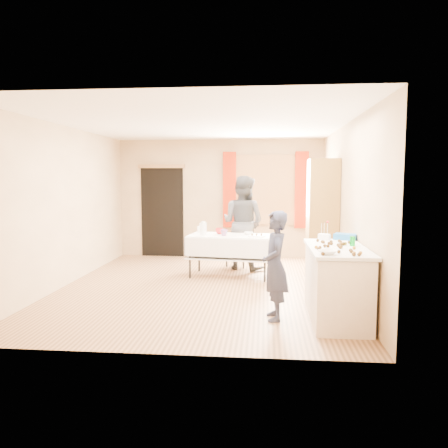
# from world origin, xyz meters

# --- Properties ---
(floor) EXTENTS (4.50, 5.50, 0.02)m
(floor) POSITION_xyz_m (0.00, 0.00, -0.01)
(floor) COLOR #9E7047
(floor) RESTS_ON ground
(ceiling) EXTENTS (4.50, 5.50, 0.02)m
(ceiling) POSITION_xyz_m (0.00, 0.00, 2.61)
(ceiling) COLOR white
(ceiling) RESTS_ON floor
(wall_back) EXTENTS (4.50, 0.02, 2.60)m
(wall_back) POSITION_xyz_m (0.00, 2.76, 1.30)
(wall_back) COLOR tan
(wall_back) RESTS_ON floor
(wall_front) EXTENTS (4.50, 0.02, 2.60)m
(wall_front) POSITION_xyz_m (0.00, -2.76, 1.30)
(wall_front) COLOR tan
(wall_front) RESTS_ON floor
(wall_left) EXTENTS (0.02, 5.50, 2.60)m
(wall_left) POSITION_xyz_m (-2.26, 0.00, 1.30)
(wall_left) COLOR tan
(wall_left) RESTS_ON floor
(wall_right) EXTENTS (0.02, 5.50, 2.60)m
(wall_right) POSITION_xyz_m (2.26, 0.00, 1.30)
(wall_right) COLOR tan
(wall_right) RESTS_ON floor
(window_frame) EXTENTS (1.32, 0.06, 1.52)m
(window_frame) POSITION_xyz_m (1.00, 2.72, 1.50)
(window_frame) COLOR olive
(window_frame) RESTS_ON wall_back
(window_pane) EXTENTS (1.20, 0.02, 1.40)m
(window_pane) POSITION_xyz_m (1.00, 2.71, 1.50)
(window_pane) COLOR white
(window_pane) RESTS_ON wall_back
(curtain_left) EXTENTS (0.28, 0.06, 1.65)m
(curtain_left) POSITION_xyz_m (0.22, 2.67, 1.50)
(curtain_left) COLOR #A92107
(curtain_left) RESTS_ON wall_back
(curtain_right) EXTENTS (0.28, 0.06, 1.65)m
(curtain_right) POSITION_xyz_m (1.78, 2.67, 1.50)
(curtain_right) COLOR #A92107
(curtain_right) RESTS_ON wall_back
(doorway) EXTENTS (0.95, 0.04, 2.00)m
(doorway) POSITION_xyz_m (-1.30, 2.73, 1.00)
(doorway) COLOR black
(doorway) RESTS_ON floor
(door_lintel) EXTENTS (1.05, 0.06, 0.08)m
(door_lintel) POSITION_xyz_m (-1.30, 2.70, 2.02)
(door_lintel) COLOR olive
(door_lintel) RESTS_ON wall_back
(cabinet) EXTENTS (0.50, 0.60, 2.08)m
(cabinet) POSITION_xyz_m (1.99, 0.80, 1.04)
(cabinet) COLOR olive
(cabinet) RESTS_ON floor
(counter) EXTENTS (0.69, 1.46, 0.91)m
(counter) POSITION_xyz_m (1.89, -1.45, 0.45)
(counter) COLOR beige
(counter) RESTS_ON floor
(party_table) EXTENTS (1.56, 0.94, 0.75)m
(party_table) POSITION_xyz_m (0.39, 0.80, 0.45)
(party_table) COLOR black
(party_table) RESTS_ON floor
(chair) EXTENTS (0.57, 0.57, 1.06)m
(chair) POSITION_xyz_m (0.50, 1.76, 0.32)
(chair) COLOR black
(chair) RESTS_ON floor
(girl) EXTENTS (0.58, 0.45, 1.36)m
(girl) POSITION_xyz_m (1.13, -1.53, 0.68)
(girl) COLOR #20233B
(girl) RESTS_ON floor
(woman) EXTENTS (1.41, 1.37, 1.80)m
(woman) POSITION_xyz_m (0.58, 1.46, 0.90)
(woman) COLOR black
(woman) RESTS_ON floor
(soda_can) EXTENTS (0.08, 0.08, 0.12)m
(soda_can) POSITION_xyz_m (2.09, -1.34, 0.97)
(soda_can) COLOR #079B23
(soda_can) RESTS_ON counter
(mixing_bowl) EXTENTS (0.32, 0.32, 0.05)m
(mixing_bowl) POSITION_xyz_m (1.69, -2.00, 0.93)
(mixing_bowl) COLOR white
(mixing_bowl) RESTS_ON counter
(foam_block) EXTENTS (0.18, 0.15, 0.08)m
(foam_block) POSITION_xyz_m (1.81, -0.81, 0.95)
(foam_block) COLOR white
(foam_block) RESTS_ON counter
(blue_basket) EXTENTS (0.35, 0.29, 0.08)m
(blue_basket) POSITION_xyz_m (2.11, -0.76, 0.95)
(blue_basket) COLOR blue
(blue_basket) RESTS_ON counter
(pitcher) EXTENTS (0.13, 0.13, 0.22)m
(pitcher) POSITION_xyz_m (-0.09, 0.74, 0.86)
(pitcher) COLOR silver
(pitcher) RESTS_ON party_table
(cup_red) EXTENTS (0.18, 0.18, 0.11)m
(cup_red) POSITION_xyz_m (0.18, 0.90, 0.80)
(cup_red) COLOR red
(cup_red) RESTS_ON party_table
(cup_rainbow) EXTENTS (0.21, 0.21, 0.11)m
(cup_rainbow) POSITION_xyz_m (0.29, 0.67, 0.81)
(cup_rainbow) COLOR red
(cup_rainbow) RESTS_ON party_table
(small_bowl) EXTENTS (0.19, 0.19, 0.05)m
(small_bowl) POSITION_xyz_m (0.71, 0.87, 0.77)
(small_bowl) COLOR white
(small_bowl) RESTS_ON party_table
(pastry_tray) EXTENTS (0.30, 0.24, 0.02)m
(pastry_tray) POSITION_xyz_m (0.86, 0.62, 0.76)
(pastry_tray) COLOR white
(pastry_tray) RESTS_ON party_table
(bottle) EXTENTS (0.11, 0.11, 0.18)m
(bottle) POSITION_xyz_m (-0.20, 1.07, 0.84)
(bottle) COLOR white
(bottle) RESTS_ON party_table
(cake_balls) EXTENTS (0.52, 1.11, 0.04)m
(cake_balls) POSITION_xyz_m (1.88, -1.53, 0.93)
(cake_balls) COLOR #3F2314
(cake_balls) RESTS_ON counter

